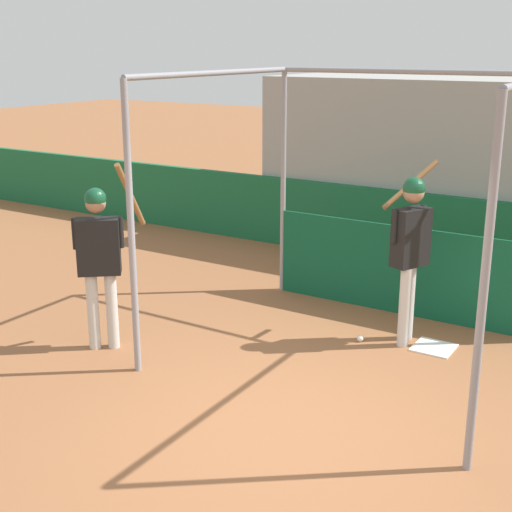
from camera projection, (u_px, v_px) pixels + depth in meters
name	position (u px, v px, depth m)	size (l,w,h in m)	color
ground_plane	(286.00, 428.00, 6.34)	(60.00, 60.00, 0.00)	#935B38
outfield_wall	(464.00, 236.00, 10.53)	(24.00, 0.12, 1.15)	#196038
bleacher_section	(497.00, 165.00, 11.65)	(7.05, 3.20, 2.83)	#9E9E99
batting_cage	(387.00, 227.00, 8.25)	(3.52, 3.12, 3.02)	gray
home_plate	(434.00, 348.00, 8.02)	(0.44, 0.44, 0.02)	white
player_batter	(410.00, 243.00, 7.88)	(0.58, 0.90, 2.03)	silver
player_waiting	(100.00, 252.00, 7.73)	(0.65, 0.74, 2.13)	silver
baseball	(360.00, 339.00, 8.19)	(0.07, 0.07, 0.07)	white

